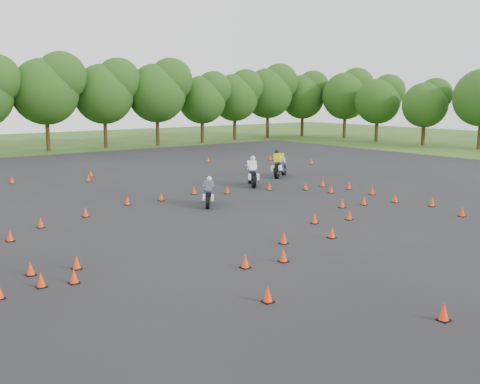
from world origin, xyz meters
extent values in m
plane|color=#2D5119|center=(0.00, 0.00, 0.00)|extent=(140.00, 140.00, 0.00)
plane|color=black|center=(0.00, 6.00, 0.01)|extent=(62.00, 62.00, 0.00)
cone|color=#F7350A|center=(0.62, -1.29, 0.23)|extent=(0.26, 0.26, 0.45)
cone|color=#F7350A|center=(-5.94, 20.88, 0.23)|extent=(0.26, 0.26, 0.45)
cone|color=#F7350A|center=(7.63, 7.43, 0.23)|extent=(0.26, 0.26, 0.45)
cone|color=#F7350A|center=(-1.67, 18.56, 0.23)|extent=(0.26, 0.26, 0.45)
cone|color=#F7350A|center=(3.64, 0.46, 0.23)|extent=(0.26, 0.26, 0.45)
cone|color=#F7350A|center=(-3.00, 9.83, 0.23)|extent=(0.26, 0.26, 0.45)
cone|color=#F7350A|center=(-4.48, -2.19, 0.23)|extent=(0.26, 0.26, 0.45)
cone|color=#F7350A|center=(16.19, 20.34, 0.23)|extent=(0.26, 0.26, 0.45)
cone|color=#F7350A|center=(8.71, 1.69, 0.23)|extent=(0.26, 0.26, 0.45)
cone|color=#F7350A|center=(-1.48, -0.75, 0.23)|extent=(0.26, 0.26, 0.45)
cone|color=#F7350A|center=(-8.99, 1.09, 0.23)|extent=(0.26, 0.26, 0.45)
cone|color=#F7350A|center=(15.76, 20.30, 0.23)|extent=(0.26, 0.26, 0.45)
cone|color=#F7350A|center=(-9.55, -0.20, 0.23)|extent=(0.26, 0.26, 0.45)
cone|color=#F7350A|center=(-10.46, 0.07, 0.23)|extent=(0.26, 0.26, 0.45)
cone|color=#F7350A|center=(10.69, 22.66, 0.23)|extent=(0.26, 0.26, 0.45)
cone|color=#F7350A|center=(8.14, 5.81, 0.23)|extent=(0.26, 0.26, 0.45)
cone|color=#F7350A|center=(-3.05, -8.59, 0.23)|extent=(0.26, 0.26, 0.45)
cone|color=#F7350A|center=(-9.82, 6.04, 0.23)|extent=(0.26, 0.26, 0.45)
cone|color=#F7350A|center=(9.34, 7.66, 0.23)|extent=(0.26, 0.26, 0.45)
cone|color=#F7350A|center=(-1.02, 9.78, 0.23)|extent=(0.26, 0.26, 0.45)
cone|color=#F7350A|center=(1.86, 0.91, 0.23)|extent=(0.26, 0.26, 0.45)
cone|color=#F7350A|center=(9.35, -0.11, 0.23)|extent=(0.26, 0.26, 0.45)
cone|color=#F7350A|center=(-10.39, 1.37, 0.23)|extent=(0.26, 0.26, 0.45)
cone|color=#F7350A|center=(6.88, 2.30, 0.23)|extent=(0.26, 0.26, 0.45)
cone|color=#F7350A|center=(-8.17, 7.57, 0.23)|extent=(0.26, 0.26, 0.45)
cone|color=#F7350A|center=(-3.02, -2.46, 0.23)|extent=(0.26, 0.26, 0.45)
cone|color=#F7350A|center=(-5.82, -4.94, 0.23)|extent=(0.26, 0.26, 0.45)
cone|color=#F7350A|center=(3.13, 9.34, 0.23)|extent=(0.26, 0.26, 0.45)
cone|color=#F7350A|center=(-0.70, 20.55, 0.23)|extent=(0.26, 0.26, 0.45)
cone|color=#F7350A|center=(9.93, 6.01, 0.23)|extent=(0.26, 0.26, 0.45)
cone|color=#F7350A|center=(8.44, -2.32, 0.23)|extent=(0.26, 0.26, 0.45)
cone|color=#F7350A|center=(-5.82, 8.41, 0.23)|extent=(0.26, 0.26, 0.45)
cone|color=#F7350A|center=(9.60, 3.95, 0.23)|extent=(0.26, 0.26, 0.45)
cone|color=#F7350A|center=(5.45, 2.52, 0.23)|extent=(0.26, 0.26, 0.45)
cone|color=#F7350A|center=(5.84, 8.75, 0.23)|extent=(0.26, 0.26, 0.45)
cone|color=#F7350A|center=(16.78, 16.18, 0.23)|extent=(0.26, 0.26, 0.45)
cone|color=#F7350A|center=(1.45, 10.34, 0.23)|extent=(0.26, 0.26, 0.45)
camera|label=1|loc=(-14.93, -15.65, 5.64)|focal=40.00mm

